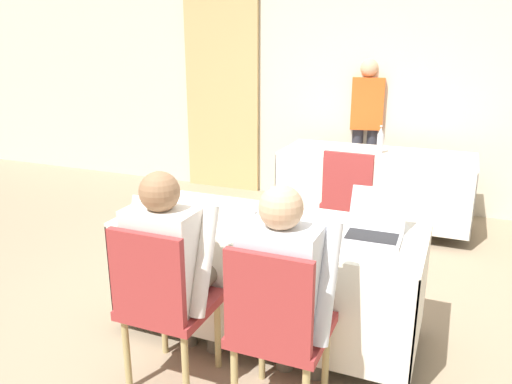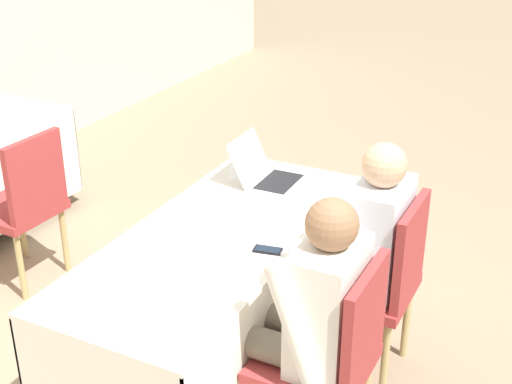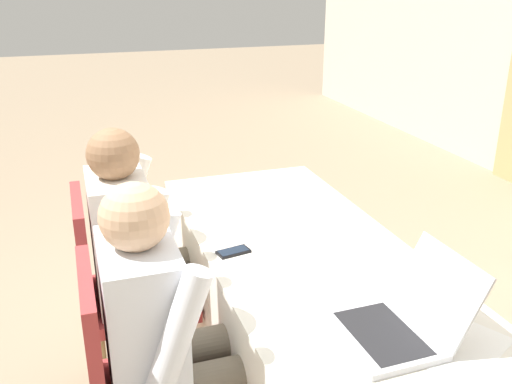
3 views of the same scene
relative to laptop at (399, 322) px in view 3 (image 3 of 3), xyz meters
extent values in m
cube|color=white|center=(-0.61, -0.03, -0.06)|extent=(1.81, 0.76, 0.02)
cube|color=white|center=(-0.61, -0.41, -0.37)|extent=(1.81, 0.01, 0.61)
cube|color=white|center=(-0.61, 0.35, -0.37)|extent=(1.81, 0.01, 0.61)
cube|color=white|center=(-1.51, -0.03, -0.37)|extent=(0.01, 0.76, 0.61)
cube|color=#B7B7BC|center=(0.00, -0.05, -0.04)|extent=(0.32, 0.25, 0.02)
cube|color=black|center=(0.00, -0.05, -0.02)|extent=(0.28, 0.18, 0.00)
cube|color=#B7B7BC|center=(0.00, 0.12, 0.08)|extent=(0.31, 0.12, 0.22)
cube|color=black|center=(0.00, 0.12, 0.08)|extent=(0.28, 0.10, 0.19)
cube|color=black|center=(-0.65, -0.31, -0.04)|extent=(0.08, 0.13, 0.01)
cube|color=#192333|center=(-0.65, -0.31, -0.04)|extent=(0.07, 0.12, 0.00)
cube|color=white|center=(0.10, 0.13, -0.04)|extent=(0.32, 0.36, 0.00)
cylinder|color=tan|center=(-0.74, -0.47, -0.57)|extent=(0.04, 0.04, 0.42)
cylinder|color=tan|center=(-1.10, -0.47, -0.57)|extent=(0.04, 0.04, 0.42)
cylinder|color=tan|center=(-0.74, -0.82, -0.57)|extent=(0.04, 0.04, 0.42)
cylinder|color=tan|center=(-1.10, -0.82, -0.57)|extent=(0.04, 0.04, 0.42)
cube|color=#9E3333|center=(-0.92, -0.64, -0.33)|extent=(0.44, 0.44, 0.05)
cube|color=#9E3333|center=(-0.92, -0.84, -0.08)|extent=(0.40, 0.04, 0.45)
cube|color=#9E3333|center=(-0.30, -0.84, -0.08)|extent=(0.40, 0.04, 0.45)
cylinder|color=#665B4C|center=(-0.83, -0.51, -0.24)|extent=(0.13, 0.42, 0.13)
cylinder|color=#665B4C|center=(-1.01, -0.51, -0.24)|extent=(0.13, 0.42, 0.13)
cylinder|color=#665B4C|center=(-0.83, -0.33, -0.55)|extent=(0.10, 0.10, 0.47)
cylinder|color=#665B4C|center=(-1.01, -0.33, -0.55)|extent=(0.10, 0.10, 0.47)
cube|color=silver|center=(-0.92, -0.69, -0.05)|extent=(0.36, 0.22, 0.52)
cylinder|color=silver|center=(-0.71, -0.65, -0.04)|extent=(0.08, 0.26, 0.54)
cylinder|color=silver|center=(-1.13, -0.65, -0.04)|extent=(0.08, 0.26, 0.54)
sphere|color=#8C6647|center=(-0.92, -0.69, 0.30)|extent=(0.20, 0.20, 0.20)
cylinder|color=#665B4C|center=(-0.21, -0.51, -0.24)|extent=(0.13, 0.42, 0.13)
cylinder|color=#665B4C|center=(-0.39, -0.51, -0.24)|extent=(0.13, 0.42, 0.13)
cube|color=silver|center=(-0.30, -0.69, -0.05)|extent=(0.36, 0.22, 0.52)
cylinder|color=silver|center=(-0.09, -0.65, -0.04)|extent=(0.08, 0.26, 0.54)
cylinder|color=silver|center=(-0.51, -0.65, -0.04)|extent=(0.08, 0.26, 0.54)
sphere|color=tan|center=(-0.30, -0.69, 0.30)|extent=(0.20, 0.20, 0.20)
camera|label=1|loc=(0.39, -2.63, 1.00)|focal=35.00mm
camera|label=2|loc=(-3.07, -1.47, 1.48)|focal=50.00mm
camera|label=3|loc=(1.19, -0.83, 0.94)|focal=40.00mm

